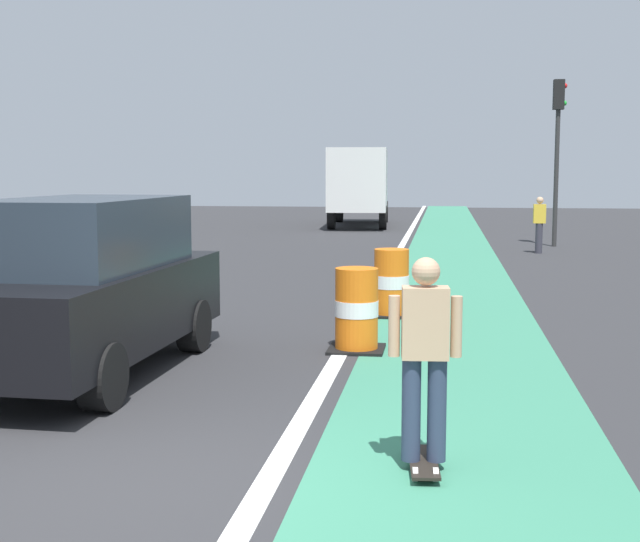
{
  "coord_description": "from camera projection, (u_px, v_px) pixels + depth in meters",
  "views": [
    {
      "loc": [
        2.19,
        -6.05,
        2.35
      ],
      "look_at": [
        0.67,
        4.62,
        1.1
      ],
      "focal_mm": 48.75,
      "sensor_mm": 36.0,
      "label": 1
    }
  ],
  "objects": [
    {
      "name": "traffic_light_corner",
      "position": [
        558.0,
        133.0,
        26.57
      ],
      "size": [
        0.41,
        0.32,
        5.1
      ],
      "color": "#2D2D2D",
      "rests_on": "ground"
    },
    {
      "name": "pedestrian_crossing",
      "position": [
        539.0,
        223.0,
        24.64
      ],
      "size": [
        0.34,
        0.2,
        1.61
      ],
      "color": "#33333D",
      "rests_on": "ground"
    },
    {
      "name": "lane_divider_stripe",
      "position": [
        381.0,
        283.0,
        18.21
      ],
      "size": [
        0.2,
        80.0,
        0.01
      ],
      "primitive_type": "cube",
      "color": "silver",
      "rests_on": "ground"
    },
    {
      "name": "bike_lane_strip",
      "position": [
        453.0,
        284.0,
        18.0
      ],
      "size": [
        2.5,
        80.0,
        0.01
      ],
      "primitive_type": "cube",
      "color": "#387F60",
      "rests_on": "ground"
    },
    {
      "name": "ground_plane",
      "position": [
        146.0,
        484.0,
        6.53
      ],
      "size": [
        100.0,
        100.0,
        0.0
      ],
      "primitive_type": "plane",
      "color": "#2D2D30"
    },
    {
      "name": "parked_suv_nearest",
      "position": [
        85.0,
        286.0,
        9.96
      ],
      "size": [
        2.03,
        4.65,
        2.04
      ],
      "color": "black",
      "rests_on": "ground"
    },
    {
      "name": "traffic_barrel_mid",
      "position": [
        391.0,
        283.0,
        14.05
      ],
      "size": [
        0.73,
        0.73,
        1.09
      ],
      "color": "orange",
      "rests_on": "ground"
    },
    {
      "name": "delivery_truck_down_block",
      "position": [
        360.0,
        182.0,
        36.73
      ],
      "size": [
        2.71,
        7.71,
        3.23
      ],
      "color": "silver",
      "rests_on": "ground"
    },
    {
      "name": "skateboarder_on_lane",
      "position": [
        425.0,
        357.0,
        6.75
      ],
      "size": [
        0.57,
        0.82,
        1.69
      ],
      "color": "black",
      "rests_on": "ground"
    },
    {
      "name": "traffic_barrel_front",
      "position": [
        357.0,
        311.0,
        11.33
      ],
      "size": [
        0.73,
        0.73,
        1.09
      ],
      "color": "orange",
      "rests_on": "ground"
    }
  ]
}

